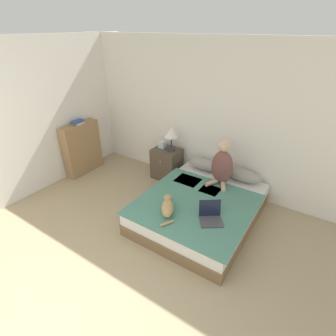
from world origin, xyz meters
TOP-DOWN VIEW (x-y plane):
  - wall_back at (0.00, 3.73)m, footprint 5.89×0.05m
  - wall_side at (-2.47, 1.85)m, footprint 0.05×4.71m
  - bed at (0.37, 2.68)m, footprint 1.60×1.96m
  - pillow_near at (0.02, 3.51)m, footprint 0.61×0.26m
  - pillow_far at (0.72, 3.51)m, footprint 0.61×0.26m
  - person_sitting at (0.45, 3.23)m, footprint 0.36×0.35m
  - cat_tabby at (0.14, 2.12)m, footprint 0.35×0.52m
  - laptop_open at (0.71, 2.29)m, footprint 0.40×0.40m
  - nightstand at (-0.76, 3.45)m, footprint 0.51×0.43m
  - table_lamp at (-0.66, 3.47)m, footprint 0.25×0.25m
  - tissue_box at (-0.88, 3.48)m, footprint 0.12×0.12m
  - bookshelf at (-2.31, 2.74)m, footprint 0.22×0.78m
  - book_stack_top at (-2.31, 2.74)m, footprint 0.17×0.25m

SIDE VIEW (x-z plane):
  - bed at x=0.37m, z-range 0.00..0.38m
  - nightstand at x=-0.76m, z-range 0.00..0.60m
  - laptop_open at x=0.71m, z-range 0.32..0.56m
  - cat_tabby at x=0.14m, z-range 0.38..0.56m
  - pillow_near at x=0.02m, z-range 0.39..0.59m
  - pillow_far at x=0.72m, z-range 0.39..0.59m
  - bookshelf at x=-2.31m, z-range 0.00..1.02m
  - tissue_box at x=-0.88m, z-range 0.59..0.73m
  - person_sitting at x=0.45m, z-range 0.33..1.10m
  - table_lamp at x=-0.66m, z-range 0.70..1.16m
  - book_stack_top at x=-2.31m, z-range 1.02..1.08m
  - wall_back at x=0.00m, z-range 0.00..2.55m
  - wall_side at x=-2.47m, z-range 0.00..2.55m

